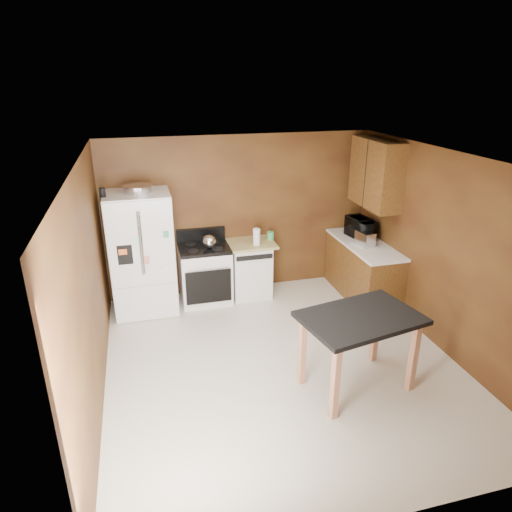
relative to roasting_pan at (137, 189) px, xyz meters
name	(u,v)px	position (x,y,z in m)	size (l,w,h in m)	color
floor	(281,363)	(1.53, -1.91, -1.85)	(4.50, 4.50, 0.00)	beige
ceiling	(286,160)	(1.53, -1.91, 0.65)	(4.50, 4.50, 0.00)	white
wall_back	(240,215)	(1.53, 0.34, -0.60)	(4.20, 4.20, 0.00)	brown
wall_front	(383,396)	(1.53, -4.16, -0.60)	(4.20, 4.20, 0.00)	brown
wall_left	(90,291)	(-0.57, -1.91, -0.60)	(4.50, 4.50, 0.00)	brown
wall_right	(444,253)	(3.63, -1.91, -0.60)	(4.50, 4.50, 0.00)	brown
roasting_pan	(137,189)	(0.00, 0.00, 0.00)	(0.39, 0.39, 0.10)	silver
pen_cup	(103,193)	(-0.45, -0.16, 0.01)	(0.08, 0.08, 0.12)	black
kettle	(209,242)	(0.96, -0.09, -0.84)	(0.21, 0.21, 0.21)	silver
paper_towel	(257,237)	(1.69, -0.09, -0.83)	(0.11, 0.11, 0.26)	white
green_canister	(270,235)	(1.97, 0.11, -0.90)	(0.11, 0.11, 0.12)	#42AD60
toaster	(365,239)	(3.27, -0.55, -0.84)	(0.18, 0.29, 0.21)	silver
microwave	(361,229)	(3.37, -0.21, -0.81)	(0.52, 0.35, 0.29)	black
refrigerator	(142,254)	(-0.02, -0.05, -0.95)	(0.90, 0.80, 1.80)	white
gas_range	(205,273)	(0.89, 0.01, -1.39)	(0.76, 0.68, 1.10)	white
dishwasher	(250,268)	(1.61, 0.03, -1.40)	(0.78, 0.63, 0.89)	white
right_cabinets	(367,242)	(3.37, -0.43, -0.94)	(0.63, 1.58, 2.45)	brown
island	(360,327)	(2.20, -2.55, -1.08)	(1.40, 1.07, 0.91)	black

